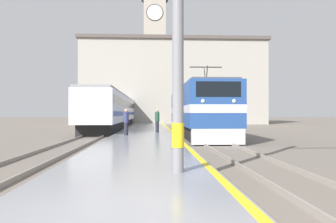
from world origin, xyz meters
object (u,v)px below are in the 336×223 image
(locomotive_train, at_px, (197,111))
(catenary_mast, at_px, (182,24))
(second_waiting_passenger, at_px, (126,121))
(person_on_platform, at_px, (157,120))
(clock_tower, at_px, (155,47))
(passenger_train, at_px, (122,111))

(locomotive_train, distance_m, catenary_mast, 16.61)
(locomotive_train, bearing_deg, second_waiting_passenger, -149.14)
(locomotive_train, xyz_separation_m, second_waiting_passenger, (-5.05, -3.02, -0.71))
(person_on_platform, height_order, clock_tower, clock_tower)
(locomotive_train, relative_size, person_on_platform, 9.11)
(person_on_platform, bearing_deg, second_waiting_passenger, -123.26)
(locomotive_train, height_order, clock_tower, clock_tower)
(locomotive_train, bearing_deg, catenary_mast, -99.20)
(passenger_train, distance_m, second_waiting_passenger, 24.33)
(passenger_train, relative_size, person_on_platform, 27.00)
(passenger_train, relative_size, second_waiting_passenger, 27.58)
(person_on_platform, bearing_deg, locomotive_train, -2.34)
(locomotive_train, distance_m, person_on_platform, 3.07)
(second_waiting_passenger, bearing_deg, catenary_mast, -79.69)
(person_on_platform, relative_size, clock_tower, 0.06)
(catenary_mast, bearing_deg, clock_tower, 90.20)
(locomotive_train, height_order, person_on_platform, locomotive_train)
(passenger_train, distance_m, person_on_platform, 21.54)
(passenger_train, height_order, second_waiting_passenger, passenger_train)
(catenary_mast, bearing_deg, locomotive_train, 80.80)
(catenary_mast, relative_size, second_waiting_passenger, 4.29)
(locomotive_train, distance_m, clock_tower, 43.03)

